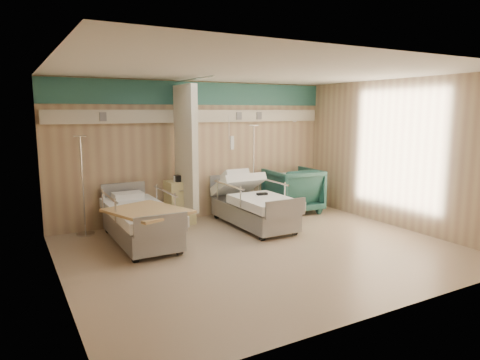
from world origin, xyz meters
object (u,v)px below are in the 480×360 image
bed_left (141,225)px  visitor_armchair (293,190)px  iv_stand_right (253,196)px  bed_right (253,210)px  bedside_cabinet (180,202)px  iv_stand_left (84,215)px

bed_left → visitor_armchair: bearing=9.5°
bed_left → iv_stand_right: iv_stand_right is taller
bed_left → visitor_armchair: (3.57, 0.60, 0.17)m
bed_right → iv_stand_right: (0.50, 0.82, 0.08)m
bedside_cabinet → bed_left: bearing=-139.4°
bed_right → visitor_armchair: size_ratio=2.02×
bedside_cabinet → bed_right: bearing=-38.0°
iv_stand_right → iv_stand_left: (-3.43, 0.16, -0.03)m
bedside_cabinet → visitor_armchair: bearing=-6.8°
bedside_cabinet → iv_stand_left: iv_stand_left is taller
bedside_cabinet → visitor_armchair: size_ratio=0.80×
bed_left → iv_stand_left: size_ratio=1.21×
iv_stand_right → iv_stand_left: size_ratio=1.08×
bed_left → iv_stand_right: 2.82m
bed_right → bedside_cabinet: bedside_cabinet is taller
bedside_cabinet → iv_stand_right: size_ratio=0.44×
bedside_cabinet → iv_stand_right: bearing=-2.6°
visitor_armchair → iv_stand_left: 4.32m
bed_right → iv_stand_right: size_ratio=1.13×
bed_left → bed_right: bearing=0.0°
bed_right → iv_stand_right: 0.97m
visitor_armchair → iv_stand_left: iv_stand_left is taller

